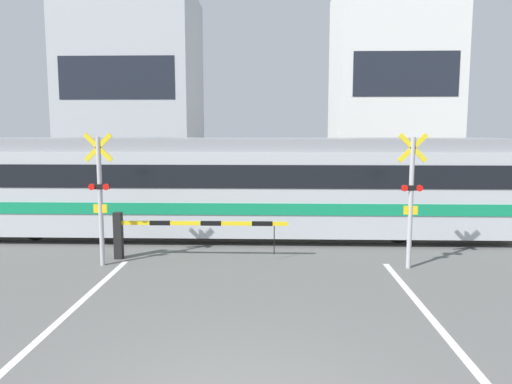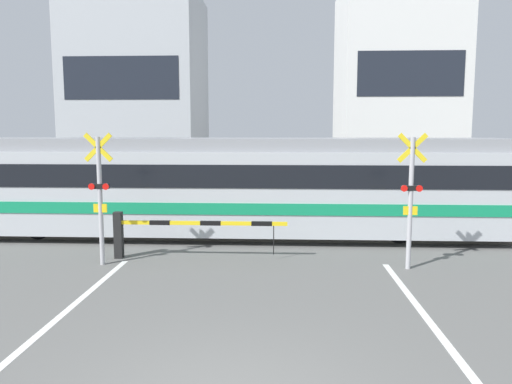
{
  "view_description": "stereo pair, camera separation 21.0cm",
  "coord_description": "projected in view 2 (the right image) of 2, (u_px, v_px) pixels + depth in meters",
  "views": [
    {
      "loc": [
        0.43,
        -5.23,
        3.23
      ],
      "look_at": [
        0.0,
        7.7,
        1.6
      ],
      "focal_mm": 35.0,
      "sensor_mm": 36.0,
      "label": 1
    },
    {
      "loc": [
        0.64,
        -5.22,
        3.23
      ],
      "look_at": [
        0.0,
        7.7,
        1.6
      ],
      "focal_mm": 35.0,
      "sensor_mm": 36.0,
      "label": 2
    }
  ],
  "objects": [
    {
      "name": "rail_track_near",
      "position": [
        258.0,
        240.0,
        14.42
      ],
      "size": [
        50.0,
        0.1,
        0.08
      ],
      "color": "#5B564C",
      "rests_on": "ground_plane"
    },
    {
      "name": "pedestrian",
      "position": [
        229.0,
        184.0,
        20.98
      ],
      "size": [
        0.38,
        0.22,
        1.63
      ],
      "color": "brown",
      "rests_on": "ground_plane"
    },
    {
      "name": "commuter_train",
      "position": [
        218.0,
        184.0,
        15.0
      ],
      "size": [
        17.03,
        2.84,
        2.97
      ],
      "color": "#B7BCC1",
      "rests_on": "ground_plane"
    },
    {
      "name": "building_right_of_street",
      "position": [
        395.0,
        90.0,
        26.68
      ],
      "size": [
        5.96,
        6.2,
        10.63
      ],
      "color": "white",
      "rests_on": "ground_plane"
    },
    {
      "name": "crossing_barrier_far",
      "position": [
        327.0,
        200.0,
        17.45
      ],
      "size": [
        4.34,
        0.2,
        1.18
      ],
      "color": "black",
      "rests_on": "ground_plane"
    },
    {
      "name": "road_stripe_right",
      "position": [
        467.0,
        370.0,
        6.73
      ],
      "size": [
        0.14,
        10.59,
        0.01
      ],
      "color": "white",
      "rests_on": "ground_plane"
    },
    {
      "name": "crossing_signal_left",
      "position": [
        100.0,
        193.0,
        11.77
      ],
      "size": [
        0.68,
        0.15,
        3.15
      ],
      "color": "#B2B2B7",
      "rests_on": "ground_plane"
    },
    {
      "name": "crossing_barrier_near",
      "position": [
        163.0,
        229.0,
        12.45
      ],
      "size": [
        4.34,
        0.2,
        1.18
      ],
      "color": "black",
      "rests_on": "ground_plane"
    },
    {
      "name": "building_left_of_street",
      "position": [
        139.0,
        93.0,
        27.38
      ],
      "size": [
        6.78,
        6.2,
        10.39
      ],
      "color": "#B2B7BC",
      "rests_on": "ground_plane"
    },
    {
      "name": "crossing_signal_right",
      "position": [
        411.0,
        195.0,
        11.41
      ],
      "size": [
        0.68,
        0.15,
        3.15
      ],
      "color": "#B2B2B7",
      "rests_on": "ground_plane"
    },
    {
      "name": "road_stripe_left",
      "position": [
        10.0,
        359.0,
        7.05
      ],
      "size": [
        0.14,
        10.59,
        0.01
      ],
      "color": "white",
      "rests_on": "ground_plane"
    },
    {
      "name": "rail_track_far",
      "position": [
        260.0,
        230.0,
        15.84
      ],
      "size": [
        50.0,
        0.1,
        0.08
      ],
      "color": "#5B564C",
      "rests_on": "ground_plane"
    }
  ]
}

